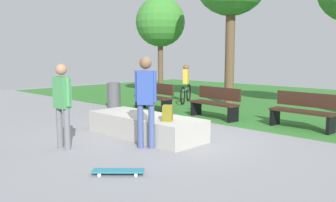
{
  "coord_description": "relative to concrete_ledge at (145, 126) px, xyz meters",
  "views": [
    {
      "loc": [
        5.42,
        -5.81,
        1.84
      ],
      "look_at": [
        -0.47,
        0.26,
        0.74
      ],
      "focal_mm": 37.7,
      "sensor_mm": 36.0,
      "label": 1
    }
  ],
  "objects": [
    {
      "name": "skater_watching",
      "position": [
        0.79,
        -0.69,
        0.83
      ],
      "size": [
        0.37,
        0.36,
        1.82
      ],
      "color": "#3F5184",
      "rests_on": "ground_plane"
    },
    {
      "name": "park_bench_near_lamppost",
      "position": [
        -0.24,
        3.0,
        0.24
      ],
      "size": [
        1.64,
        0.65,
        0.91
      ],
      "color": "#331E14",
      "rests_on": "ground_plane"
    },
    {
      "name": "cyclist_on_bicycle",
      "position": [
        -3.15,
        5.0,
        0.39
      ],
      "size": [
        0.94,
        1.62,
        1.52
      ],
      "color": "black",
      "rests_on": "ground_plane"
    },
    {
      "name": "skater_performing_trick",
      "position": [
        -0.33,
        -1.87,
        0.74
      ],
      "size": [
        0.43,
        0.25,
        1.68
      ],
      "color": "slate",
      "rests_on": "ground_plane"
    },
    {
      "name": "backpack_on_ledge",
      "position": [
        0.84,
        -0.13,
        0.4
      ],
      "size": [
        0.33,
        0.34,
        0.32
      ],
      "primitive_type": "cube",
      "rotation": [
        0.0,
        0.0,
        2.23
      ],
      "color": "olive",
      "rests_on": "concrete_ledge"
    },
    {
      "name": "grass_lawn",
      "position": [
        0.47,
        8.41,
        -0.24
      ],
      "size": [
        26.6,
        12.17,
        0.01
      ],
      "primitive_type": "cube",
      "color": "#2D6B28",
      "rests_on": "ground_plane"
    },
    {
      "name": "skateboard_by_ledge",
      "position": [
        1.67,
        -2.07,
        -0.18
      ],
      "size": [
        0.72,
        0.7,
        0.08
      ],
      "color": "teal",
      "rests_on": "ground_plane"
    },
    {
      "name": "concrete_ledge",
      "position": [
        0.0,
        0.0,
        0.0
      ],
      "size": [
        2.9,
        1.1,
        0.49
      ],
      "primitive_type": "cube",
      "color": "#A8A59E",
      "rests_on": "ground_plane"
    },
    {
      "name": "trash_bin",
      "position": [
        -3.99,
        2.14,
        0.2
      ],
      "size": [
        0.46,
        0.46,
        0.89
      ],
      "primitive_type": "cylinder",
      "color": "#4C4C51",
      "rests_on": "ground_plane"
    },
    {
      "name": "park_bench_center_lawn",
      "position": [
        -2.6,
        2.79,
        0.24
      ],
      "size": [
        1.65,
        0.66,
        0.91
      ],
      "color": "#331E14",
      "rests_on": "ground_plane"
    },
    {
      "name": "park_bench_near_path",
      "position": [
        2.25,
        3.31,
        0.24
      ],
      "size": [
        1.62,
        0.56,
        0.91
      ],
      "color": "#331E14",
      "rests_on": "ground_plane"
    },
    {
      "name": "ground_plane",
      "position": [
        0.47,
        0.49,
        -0.24
      ],
      "size": [
        28.0,
        28.0,
        0.0
      ],
      "primitive_type": "plane",
      "color": "gray"
    },
    {
      "name": "tree_young_birch",
      "position": [
        -5.92,
        6.35,
        3.1
      ],
      "size": [
        2.27,
        2.27,
        4.51
      ],
      "color": "brown",
      "rests_on": "grass_lawn"
    }
  ]
}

